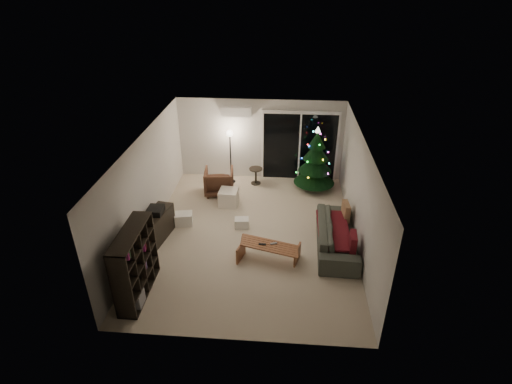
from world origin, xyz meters
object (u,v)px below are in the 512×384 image
at_px(coffee_table, 269,253).
at_px(christmas_tree, 316,159).
at_px(bookshelf, 126,263).
at_px(media_cabinet, 157,225).
at_px(armchair, 219,181).
at_px(sofa, 337,235).

bearing_deg(coffee_table, christmas_tree, 87.68).
height_order(bookshelf, christmas_tree, christmas_tree).
relative_size(media_cabinet, armchair, 1.33).
xyz_separation_m(bookshelf, media_cabinet, (0.00, 1.92, -0.39)).
distance_m(sofa, coffee_table, 1.69).
bearing_deg(coffee_table, armchair, 133.95).
relative_size(sofa, coffee_table, 1.71).
height_order(armchair, sofa, armchair).
relative_size(media_cabinet, sofa, 0.49).
bearing_deg(armchair, bookshelf, 69.45).
bearing_deg(coffee_table, bookshelf, -139.66).
relative_size(bookshelf, armchair, 1.77).
distance_m(media_cabinet, christmas_tree, 4.88).
xyz_separation_m(bookshelf, coffee_table, (2.74, 1.24, -0.53)).
height_order(bookshelf, media_cabinet, bookshelf).
distance_m(coffee_table, christmas_tree, 3.79).
bearing_deg(armchair, christmas_tree, -175.69).
relative_size(sofa, christmas_tree, 1.16).
bearing_deg(christmas_tree, armchair, -169.96).
relative_size(bookshelf, sofa, 0.65).
bearing_deg(armchair, media_cabinet, 58.60).
xyz_separation_m(armchair, christmas_tree, (2.78, 0.49, 0.60)).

